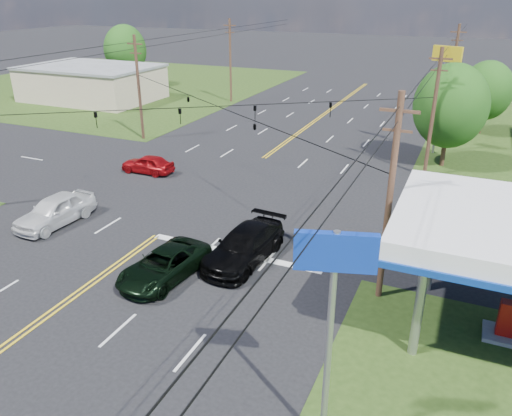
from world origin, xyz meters
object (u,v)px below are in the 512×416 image
at_px(pole_nw, 139,87).
at_px(polesign_se, 333,286).
at_px(pickup_white, 55,210).
at_px(pickup_dkgreen, 164,265).
at_px(suv_black, 245,246).
at_px(pole_ne, 433,112).
at_px(pole_left_far, 230,60).
at_px(pole_se, 389,199).
at_px(retail_nw, 92,84).
at_px(pole_right_far, 452,73).
at_px(tree_right_a, 451,106).
at_px(tree_right_b, 486,91).
at_px(tree_far_l, 125,50).

relative_size(pole_nw, polesign_se, 1.27).
bearing_deg(pickup_white, pickup_dkgreen, -12.05).
xyz_separation_m(pickup_dkgreen, suv_black, (2.88, 3.17, 0.13)).
height_order(pole_ne, pickup_dkgreen, pole_ne).
relative_size(pole_left_far, pickup_white, 1.90).
bearing_deg(pole_se, pickup_white, -179.95).
xyz_separation_m(retail_nw, pole_nw, (17.00, -13.00, 2.92)).
xyz_separation_m(pole_left_far, pole_right_far, (26.00, 0.00, 0.00)).
xyz_separation_m(retail_nw, tree_right_a, (44.00, -10.00, 2.87)).
bearing_deg(tree_right_b, pickup_white, -124.89).
xyz_separation_m(pole_ne, tree_right_a, (1.00, 3.00, -0.05)).
height_order(tree_right_a, tree_far_l, tree_far_l).
height_order(pole_nw, tree_right_b, pole_nw).
xyz_separation_m(retail_nw, tree_right_b, (46.50, 2.00, 2.22)).
relative_size(tree_right_b, suv_black, 1.18).
xyz_separation_m(pole_se, tree_far_l, (-45.00, 41.00, 0.28)).
distance_m(tree_right_a, tree_right_b, 12.27).
relative_size(pickup_dkgreen, polesign_se, 0.71).
height_order(retail_nw, tree_right_b, tree_right_b).
relative_size(pole_se, tree_right_a, 1.16).
relative_size(pole_left_far, polesign_se, 1.34).
bearing_deg(tree_right_a, pickup_white, -134.32).
xyz_separation_m(retail_nw, pole_right_far, (43.00, 6.00, 3.17)).
bearing_deg(pole_nw, tree_far_l, 129.56).
relative_size(pole_left_far, tree_right_a, 1.22).
xyz_separation_m(pole_nw, tree_far_l, (-19.00, 23.00, 0.28)).
height_order(pole_right_far, tree_right_a, pole_right_far).
distance_m(pole_ne, pole_right_far, 19.00).
bearing_deg(pole_left_far, tree_right_b, -7.72).
distance_m(pole_nw, pickup_white, 19.56).
height_order(tree_right_a, pickup_dkgreen, tree_right_a).
distance_m(pole_ne, tree_right_a, 3.16).
relative_size(pole_se, polesign_se, 1.27).
bearing_deg(pickup_white, tree_right_a, 49.20).
relative_size(pole_se, pole_ne, 1.00).
bearing_deg(pole_se, retail_nw, 144.21).
height_order(tree_right_b, tree_far_l, tree_far_l).
height_order(pole_ne, tree_far_l, pole_ne).
relative_size(pole_se, pickup_white, 1.80).
distance_m(tree_right_a, pickup_white, 29.64).
xyz_separation_m(tree_far_l, pickup_dkgreen, (35.00, -43.67, -4.46)).
xyz_separation_m(pole_se, pole_ne, (0.00, 18.00, 0.00)).
xyz_separation_m(pole_ne, pickup_white, (-19.52, -18.02, -4.02)).
height_order(pole_se, pickup_white, pole_se).
height_order(pole_se, pole_right_far, pole_right_far).
bearing_deg(pole_ne, pickup_white, -137.29).
distance_m(pole_ne, pole_left_far, 32.20).
xyz_separation_m(pole_right_far, tree_right_b, (3.50, -4.00, -0.95)).
distance_m(pickup_white, polesign_se, 22.08).
distance_m(pole_ne, pickup_white, 26.87).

